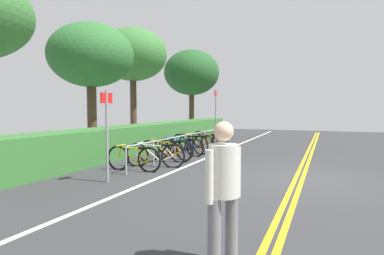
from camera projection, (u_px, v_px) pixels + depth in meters
The scene contains 21 objects.
ground_plane at pixel (299, 180), 7.97m from camera, with size 35.88×13.35×0.05m, color #353538.
centre_line_yellow_inner at pixel (302, 179), 7.94m from camera, with size 32.30×0.10×0.00m, color gold.
centre_line_yellow_outer at pixel (295, 179), 8.00m from camera, with size 32.30×0.10×0.00m, color gold.
bike_lane_stripe_white at pixel (178, 170), 9.17m from camera, with size 32.30×0.12×0.00m, color white.
bike_rack at pixel (183, 140), 11.81m from camera, with size 7.30×0.05×0.73m.
bicycle_0 at pixel (134, 159), 8.98m from camera, with size 0.46×1.67×0.72m.
bicycle_1 at pixel (155, 155), 9.57m from camera, with size 0.50×1.78×0.73m.
bicycle_2 at pixel (165, 151), 10.43m from camera, with size 0.59×1.70×0.74m.
bicycle_3 at pixel (173, 149), 11.05m from camera, with size 0.46×1.62×0.70m.
bicycle_4 at pixel (181, 147), 11.81m from camera, with size 0.46×1.77×0.69m.
bicycle_5 at pixel (190, 144), 12.52m from camera, with size 0.66×1.73×0.74m.
bicycle_6 at pixel (196, 142), 13.28m from camera, with size 0.51×1.65×0.69m.
bicycle_7 at pixel (207, 141), 13.97m from camera, with size 0.51×1.71×0.68m.
bicycle_8 at pixel (210, 139), 14.67m from camera, with size 0.46×1.68×0.72m.
pedestrian at pixel (223, 186), 3.49m from camera, with size 0.44×0.32×1.56m.
sign_post_near at pixel (107, 127), 7.55m from camera, with size 0.36×0.07×2.10m.
sign_post_far at pixel (216, 112), 15.50m from camera, with size 0.36×0.06×2.55m.
hedge_backdrop at pixel (152, 136), 13.99m from camera, with size 16.25×1.23×1.03m, color #387533.
tree_mid at pixel (91, 56), 12.04m from camera, with size 3.07×3.07×4.75m.
tree_far_right at pixel (133, 55), 16.52m from camera, with size 3.39×3.39×5.64m.
tree_extra at pixel (192, 73), 20.19m from camera, with size 3.35×3.35×5.20m.
Camera 1 is at (-8.27, -0.60, 1.71)m, focal length 31.19 mm.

